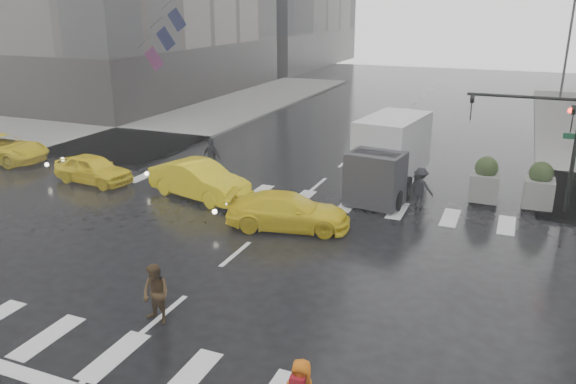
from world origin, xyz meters
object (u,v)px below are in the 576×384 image
at_px(traffic_signal_pole, 548,130).
at_px(taxi_front, 93,169).
at_px(pedestrian_brown, 156,294).
at_px(taxi_mid, 199,180).
at_px(box_truck, 388,153).

relative_size(traffic_signal_pole, taxi_front, 1.18).
relative_size(pedestrian_brown, taxi_mid, 0.34).
xyz_separation_m(pedestrian_brown, taxi_front, (-9.52, 8.73, -0.14)).
relative_size(traffic_signal_pole, taxi_mid, 0.98).
bearing_deg(box_truck, pedestrian_brown, -95.55).
distance_m(traffic_signal_pole, pedestrian_brown, 15.46).
distance_m(pedestrian_brown, box_truck, 13.06).
xyz_separation_m(traffic_signal_pole, pedestrian_brown, (-8.94, -12.38, -2.43)).
bearing_deg(pedestrian_brown, taxi_front, 147.08).
distance_m(traffic_signal_pole, taxi_front, 18.99).
distance_m(pedestrian_brown, taxi_front, 12.92).
bearing_deg(taxi_front, traffic_signal_pole, -72.97).
bearing_deg(traffic_signal_pole, pedestrian_brown, -125.82).
xyz_separation_m(traffic_signal_pole, box_truck, (-6.01, 0.31, -1.56)).
height_order(pedestrian_brown, box_truck, box_truck).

